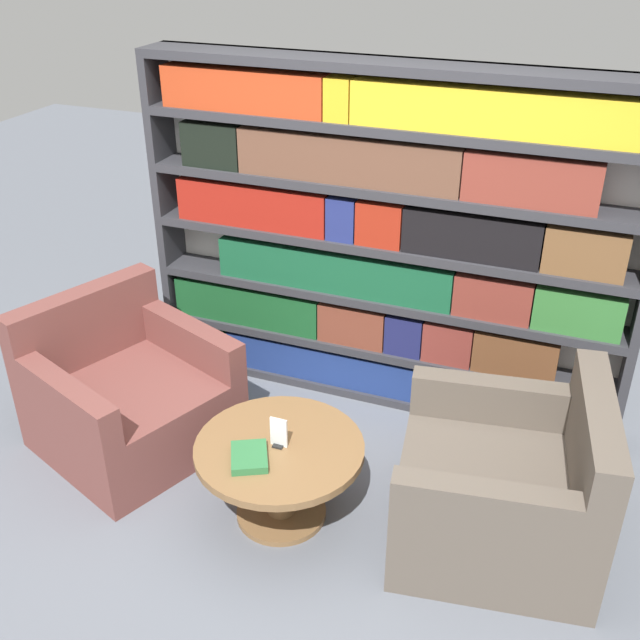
{
  "coord_description": "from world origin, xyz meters",
  "views": [
    {
      "loc": [
        1.08,
        -2.46,
        2.69
      ],
      "look_at": [
        -0.12,
        0.64,
        0.84
      ],
      "focal_mm": 42.0,
      "sensor_mm": 36.0,
      "label": 1
    }
  ],
  "objects": [
    {
      "name": "table_sign",
      "position": [
        -0.12,
        0.1,
        0.5
      ],
      "size": [
        0.08,
        0.06,
        0.15
      ],
      "color": "black",
      "rests_on": "coffee_table"
    },
    {
      "name": "ground_plane",
      "position": [
        0.0,
        0.0,
        0.0
      ],
      "size": [
        14.0,
        14.0,
        0.0
      ],
      "primitive_type": "plane",
      "color": "slate"
    },
    {
      "name": "armchair_left",
      "position": [
        -1.17,
        0.36,
        0.29
      ],
      "size": [
        1.18,
        1.18,
        0.83
      ],
      "rotation": [
        0.0,
        0.0,
        1.2
      ],
      "color": "brown",
      "rests_on": "ground_plane"
    },
    {
      "name": "armchair_right",
      "position": [
        0.92,
        0.35,
        0.29
      ],
      "size": [
        1.03,
        1.04,
        0.83
      ],
      "rotation": [
        0.0,
        0.0,
        -1.42
      ],
      "color": "brown",
      "rests_on": "ground_plane"
    },
    {
      "name": "bookshelf",
      "position": [
        -0.02,
        1.34,
        0.99
      ],
      "size": [
        2.85,
        0.3,
        2.01
      ],
      "color": "silver",
      "rests_on": "ground_plane"
    },
    {
      "name": "coffee_table",
      "position": [
        -0.12,
        0.1,
        0.31
      ],
      "size": [
        0.82,
        0.82,
        0.44
      ],
      "color": "brown",
      "rests_on": "ground_plane"
    },
    {
      "name": "stray_book",
      "position": [
        -0.21,
        -0.05,
        0.46
      ],
      "size": [
        0.25,
        0.27,
        0.04
      ],
      "color": "#2D703D",
      "rests_on": "coffee_table"
    }
  ]
}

